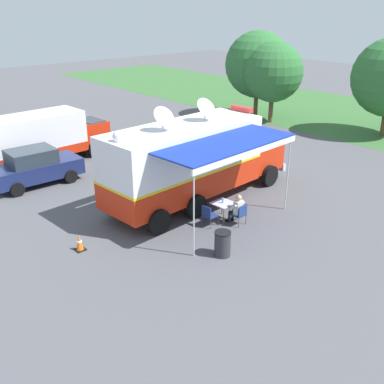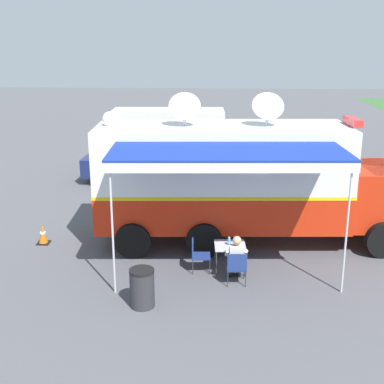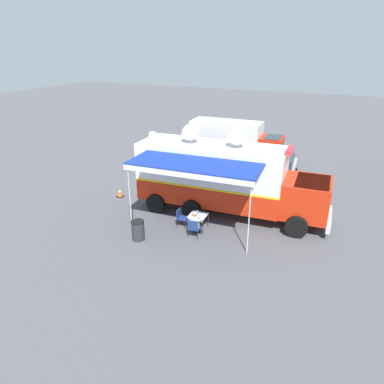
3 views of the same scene
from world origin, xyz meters
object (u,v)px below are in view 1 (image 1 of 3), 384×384
Objects in this scene: command_truck at (197,158)px; support_truck at (43,138)px; folding_chair_beside_table at (208,214)px; folding_table at (223,204)px; car_behind_truck at (153,147)px; traffic_cone at (80,243)px; car_far_corner at (35,167)px; seated_responder at (237,208)px; folding_chair_at_table at (240,213)px; trash_bin at (223,244)px; water_bottle at (223,201)px.

command_truck reaches higher than support_truck.
folding_chair_beside_table is 0.13× the size of support_truck.
car_behind_truck reaches higher than folding_table.
car_far_corner is at bearing 167.66° from traffic_cone.
seated_responder is (0.56, 0.99, 0.14)m from folding_chair_beside_table.
trash_bin reaches higher than folding_chair_at_table.
command_truck is 5.68m from car_behind_truck.
support_truck reaches higher than seated_responder.
folding_chair_at_table is 12.52m from support_truck.
folding_chair_beside_table is 0.96× the size of trash_bin.
car_far_corner is (-9.29, -4.12, 0.23)m from seated_responder.
seated_responder is (0.61, 0.14, -0.02)m from folding_table.
car_behind_truck is at bearing 163.91° from water_bottle.
folding_chair_at_table is 8.54m from car_behind_truck.
command_truck is 16.58× the size of traffic_cone.
car_behind_truck is 1.02× the size of car_far_corner.
car_far_corner is (2.78, -1.76, -0.51)m from support_truck.
command_truck reaches higher than folding_chair_beside_table.
trash_bin is at bearing 44.46° from traffic_cone.
traffic_cone is at bearing -135.54° from trash_bin.
folding_chair_beside_table is 0.20× the size of car_behind_truck.
trash_bin is (1.99, -2.01, -0.22)m from folding_table.
water_bottle is at bearing -14.01° from command_truck.
folding_table is at bearing 10.96° from support_truck.
support_truck is (-12.07, -2.36, 0.73)m from seated_responder.
command_truck is 7.69× the size of seated_responder.
support_truck reaches higher than car_far_corner.
car_far_corner is (-1.19, -6.11, 0.00)m from car_behind_truck.
traffic_cone is 0.14× the size of car_far_corner.
car_behind_truck is (-7.55, 2.98, 0.37)m from folding_chair_beside_table.
folding_chair_beside_table reaches higher than traffic_cone.
water_bottle is 5.76m from traffic_cone.
car_far_corner is at bearing -156.08° from seated_responder.
water_bottle is 0.05× the size of car_far_corner.
folding_chair_beside_table is 1.50× the size of traffic_cone.
command_truck is 9.71m from support_truck.
car_far_corner is at bearing -169.56° from trash_bin.
command_truck is 2.22× the size of car_behind_truck.
traffic_cone is 10.46m from support_truck.
support_truck reaches higher than trash_bin.
command_truck is at bearing 165.99° from water_bottle.
trash_bin is at bearing -57.38° from seated_responder.
seated_responder reaches higher than trash_bin.
folding_chair_at_table is 6.17m from traffic_cone.
trash_bin is 10.86m from car_far_corner.
folding_chair_beside_table is at bearing -86.67° from water_bottle.
command_truck is 11.05× the size of folding_chair_at_table.
car_far_corner is at bearing -160.29° from folding_chair_beside_table.
folding_chair_at_table is 0.70× the size of seated_responder.
folding_table is at bearing 93.43° from folding_chair_beside_table.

